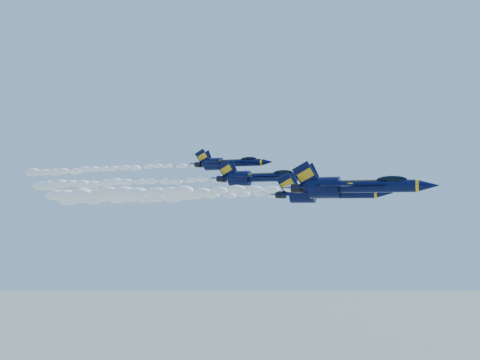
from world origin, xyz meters
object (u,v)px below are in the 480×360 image
(jet_second, at_px, (326,193))
(jet_fourth, at_px, (229,163))
(jet_third, at_px, (258,177))
(jet_lead, at_px, (353,186))

(jet_second, height_order, jet_fourth, jet_fourth)
(jet_second, distance_m, jet_third, 15.91)
(jet_lead, height_order, jet_third, jet_third)
(jet_third, xyz_separation_m, jet_fourth, (-8.03, 6.10, 3.27))
(jet_lead, distance_m, jet_second, 11.43)
(jet_lead, bearing_deg, jet_second, 119.88)
(jet_second, distance_m, jet_fourth, 26.43)
(jet_lead, bearing_deg, jet_third, 136.98)
(jet_lead, bearing_deg, jet_fourth, 138.60)
(jet_lead, height_order, jet_fourth, jet_fourth)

